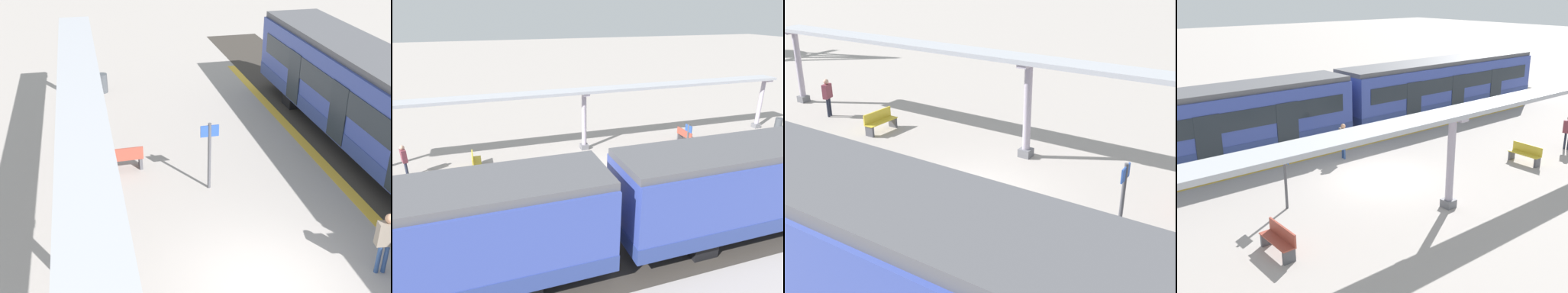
{
  "view_description": "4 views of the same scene",
  "coord_description": "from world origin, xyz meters",
  "views": [
    {
      "loc": [
        3.62,
        8.6,
        8.36
      ],
      "look_at": [
        0.58,
        -4.52,
        1.48
      ],
      "focal_mm": 46.71,
      "sensor_mm": 36.0,
      "label": 1
    },
    {
      "loc": [
        -14.37,
        5.91,
        7.73
      ],
      "look_at": [
        0.51,
        0.96,
        1.48
      ],
      "focal_mm": 31.48,
      "sensor_mm": 36.0,
      "label": 2
    },
    {
      "loc": [
        -10.74,
        -7.49,
        7.0
      ],
      "look_at": [
        0.87,
        0.17,
        1.35
      ],
      "focal_mm": 45.15,
      "sensor_mm": 36.0,
      "label": 3
    },
    {
      "loc": [
        14.24,
        -11.97,
        7.53
      ],
      "look_at": [
        0.66,
        -0.94,
        1.75
      ],
      "focal_mm": 43.64,
      "sensor_mm": 36.0,
      "label": 4
    }
  ],
  "objects": [
    {
      "name": "tactile_edge_strip",
      "position": [
        -4.01,
        0.0,
        0.0
      ],
      "size": [
        0.38,
        32.05,
        0.01
      ],
      "primitive_type": "cube",
      "color": "gold",
      "rests_on": "ground"
    },
    {
      "name": "ground_plane",
      "position": [
        0.0,
        0.0,
        0.0
      ],
      "size": [
        176.0,
        176.0,
        0.0
      ],
      "primitive_type": "plane",
      "color": "#A39B94"
    },
    {
      "name": "platform_info_sign",
      "position": [
        0.15,
        -4.51,
        1.33
      ],
      "size": [
        0.56,
        0.1,
        2.2
      ],
      "color": "#4C4C51",
      "rests_on": "ground"
    },
    {
      "name": "passenger_waiting_near_edge",
      "position": [
        -2.92,
        0.22,
        1.05
      ],
      "size": [
        0.51,
        0.29,
        1.68
      ],
      "color": "#32508A",
      "rests_on": "ground"
    },
    {
      "name": "bench_near_end",
      "position": [
        2.72,
        -6.21,
        0.44
      ],
      "size": [
        1.51,
        0.46,
        0.86
      ],
      "color": "#9E4132",
      "rests_on": "ground"
    },
    {
      "name": "canopy_beam",
      "position": [
        3.75,
        -0.13,
        3.52
      ],
      "size": [
        1.2,
        25.87,
        0.16
      ],
      "primitive_type": "cube",
      "color": "#A8AAB2",
      "rests_on": "canopy_pillar_nearest"
    },
    {
      "name": "train_far_carriage",
      "position": [
        -5.8,
        9.93,
        1.83
      ],
      "size": [
        2.65,
        14.82,
        3.48
      ],
      "color": "#34469C",
      "rests_on": "ground"
    },
    {
      "name": "train_near_carriage",
      "position": [
        -5.8,
        -5.46,
        1.83
      ],
      "size": [
        2.65,
        14.82,
        3.48
      ],
      "color": "#34469C",
      "rests_on": "ground"
    },
    {
      "name": "trackbed",
      "position": [
        -5.8,
        0.0,
        0.0
      ],
      "size": [
        3.2,
        44.05,
        0.01
      ],
      "primitive_type": "cube",
      "color": "#38332D",
      "rests_on": "ground"
    },
    {
      "name": "canopy_pillar_second",
      "position": [
        3.75,
        0.11,
        1.75
      ],
      "size": [
        1.1,
        0.44,
        3.44
      ],
      "color": "slate",
      "rests_on": "ground"
    },
    {
      "name": "bench_mid_platform",
      "position": [
        2.78,
        6.33,
        0.44
      ],
      "size": [
        1.5,
        0.45,
        0.86
      ],
      "color": "gold",
      "rests_on": "ground"
    }
  ]
}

